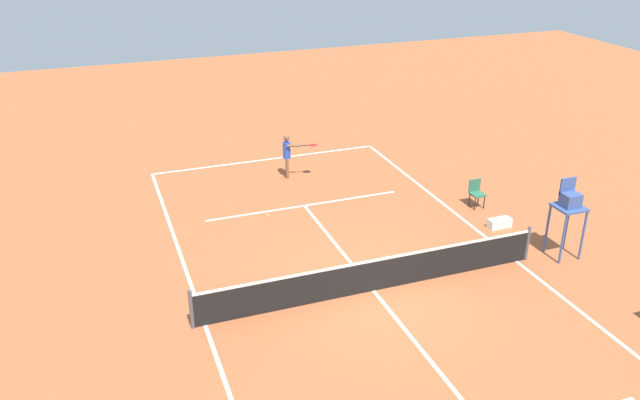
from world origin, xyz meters
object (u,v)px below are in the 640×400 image
Objects in this scene: player_serving at (288,152)px; courtside_chair_mid at (476,192)px; equipment_bag at (500,223)px; tennis_ball at (268,215)px; umpire_chair at (569,206)px.

player_serving is 7.01m from courtside_chair_mid.
player_serving is 8.13m from equipment_bag.
tennis_ball is at bearing -13.94° from courtside_chair_mid.
umpire_chair is 3.99m from courtside_chair_mid.
player_serving is at bearing -119.12° from tennis_ball.
courtside_chair_mid is at bearing -82.34° from umpire_chair.
umpire_chair reaches higher than courtside_chair_mid.
umpire_chair is 2.54× the size of courtside_chair_mid.
player_serving is 0.70× the size of umpire_chair.
player_serving is 1.77× the size of courtside_chair_mid.
umpire_chair reaches higher than equipment_bag.
courtside_chair_mid is 1.25× the size of equipment_bag.
courtside_chair_mid is at bearing -94.75° from equipment_bag.
tennis_ball is at bearing -26.39° from equipment_bag.
tennis_ball is at bearing -36.79° from umpire_chair.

